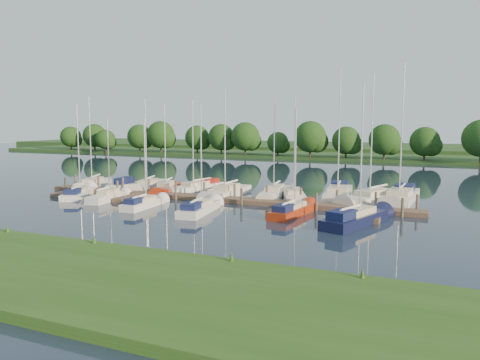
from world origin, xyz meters
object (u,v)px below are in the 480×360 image
at_px(sailboat_n_0, 93,185).
at_px(sailboat_n_5, 226,194).
at_px(dock, 210,199).
at_px(motorboat, 124,186).
at_px(sailboat_s_2, 144,204).

distance_m(sailboat_n_0, sailboat_n_5, 17.58).
xyz_separation_m(dock, motorboat, (-13.30, 3.69, 0.15)).
distance_m(dock, sailboat_n_5, 3.43).
distance_m(sailboat_n_0, sailboat_s_2, 15.77).
distance_m(motorboat, sailboat_n_5, 13.44).
bearing_deg(dock, sailboat_s_2, -128.21).
xyz_separation_m(sailboat_n_5, sailboat_s_2, (-4.28, -8.69, 0.03)).
bearing_deg(motorboat, sailboat_n_0, 2.23).
bearing_deg(dock, sailboat_n_0, 169.58).
distance_m(dock, motorboat, 13.81).
distance_m(dock, sailboat_n_0, 17.74).
xyz_separation_m(dock, sailboat_n_0, (-17.44, 3.21, 0.08)).
bearing_deg(sailboat_s_2, motorboat, 131.88).
relative_size(dock, motorboat, 7.46).
height_order(dock, motorboat, motorboat).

